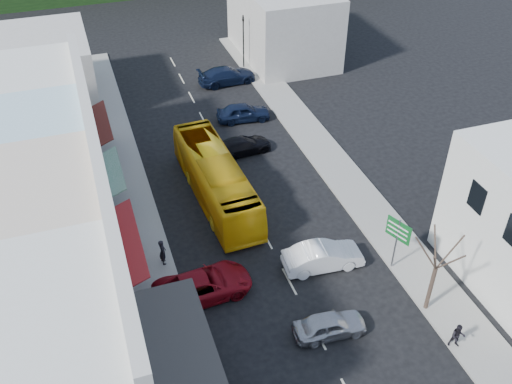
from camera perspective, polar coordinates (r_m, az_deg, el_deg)
name	(u,v)px	position (r m, az deg, el deg)	size (l,w,h in m)	color
ground	(289,281)	(33.43, 3.35, -8.91)	(120.00, 120.00, 0.00)	black
sidewalk_left	(132,205)	(39.47, -12.27, -1.26)	(3.00, 52.00, 0.15)	gray
sidewalk_right	(334,165)	(42.86, 7.80, 2.72)	(3.00, 52.00, 0.15)	gray
shopfront_row	(46,220)	(33.22, -20.29, -2.68)	(8.25, 30.00, 8.00)	silver
distant_block_left	(43,71)	(52.78, -20.49, 11.24)	(8.00, 10.00, 6.00)	#B7B2A8
distant_block_right	(283,22)	(58.89, 2.73, 16.62)	(8.00, 12.00, 7.00)	#B7B2A8
bus	(216,180)	(38.46, -4.04, 1.23)	(2.50, 11.60, 3.10)	yellow
car_silver	(330,325)	(30.58, 7.39, -13.01)	(1.80, 4.40, 1.40)	#AFAFB4
car_white	(323,258)	(33.99, 6.70, -6.54)	(1.80, 4.40, 1.40)	white
car_red	(203,286)	(32.29, -5.30, -9.34)	(1.90, 4.60, 1.40)	maroon
car_black_near	(243,145)	(43.59, -1.36, 4.72)	(1.84, 4.50, 1.40)	black
car_navy_mid	(243,113)	(47.90, -1.28, 7.92)	(1.80, 4.40, 1.40)	black
car_navy_far	(227,76)	(54.13, -2.92, 11.49)	(1.84, 4.50, 1.40)	black
pedestrian_left	(163,252)	(34.11, -9.32, -5.95)	(0.60, 0.40, 1.70)	black
pedestrian_right	(458,335)	(31.23, 19.56, -13.31)	(0.70, 0.44, 1.70)	black
direction_sign	(396,245)	(33.86, 13.79, -5.16)	(0.78, 1.60, 3.67)	#0E581F
street_tree	(436,269)	(31.12, 17.53, -7.32)	(2.32, 2.32, 6.19)	#382B23
traffic_signal	(243,42)	(56.32, -1.27, 14.74)	(0.65, 1.11, 5.28)	black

